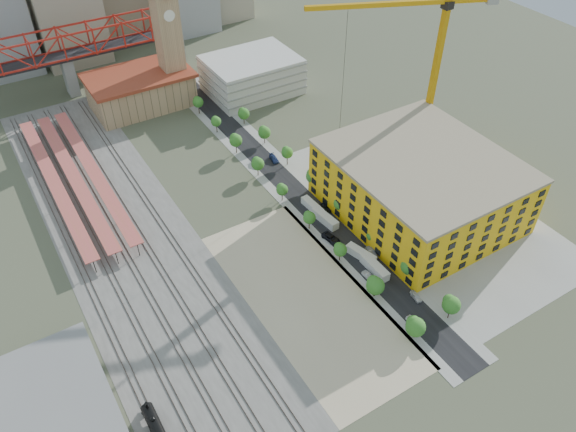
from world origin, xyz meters
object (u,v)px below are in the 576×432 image
site_trailer_a (375,267)px  site_trailer_c (325,219)px  construction_building (420,186)px  site_trailer_b (361,254)px  tower_crane (427,49)px  car_0 (414,323)px  site_trailer_d (312,206)px  clock_tower (167,27)px

site_trailer_a → site_trailer_c: 23.07m
construction_building → site_trailer_b: (-26.00, -7.18, -8.19)m
construction_building → site_trailer_a: bearing=-153.2°
tower_crane → car_0: tower_crane is taller
tower_crane → site_trailer_d: (-44.99, -7.89, -35.57)m
site_trailer_a → site_trailer_c: size_ratio=1.02×
site_trailer_c → site_trailer_b: bearing=-95.7°
site_trailer_a → site_trailer_d: (0.00, 29.80, -0.15)m
site_trailer_c → site_trailer_d: (0.00, 6.73, -0.13)m
clock_tower → tower_crane: 92.54m
construction_building → tower_crane: (18.99, 24.56, 27.34)m
site_trailer_a → clock_tower: bearing=94.1°
clock_tower → site_trailer_b: size_ratio=5.84×
construction_building → site_trailer_c: (-26.00, 9.94, -8.11)m
site_trailer_d → construction_building: bearing=-35.9°
car_0 → site_trailer_b: bearing=83.1°
clock_tower → construction_building: bearing=-71.2°
tower_crane → car_0: size_ratio=12.71×
site_trailer_a → site_trailer_c: (0.00, 23.07, -0.02)m
site_trailer_c → car_0: site_trailer_c is taller
clock_tower → site_trailer_c: 94.46m
site_trailer_b → construction_building: bearing=0.4°
construction_building → site_trailer_b: size_ratio=5.68×
clock_tower → site_trailer_d: clock_tower is taller
site_trailer_d → car_0: size_ratio=1.83×
site_trailer_c → site_trailer_a: bearing=-95.7°
tower_crane → car_0: (-47.99, -56.85, -35.95)m
clock_tower → construction_building: size_ratio=1.03×
site_trailer_a → car_0: size_ratio=2.07×
car_0 → clock_tower: bearing=92.1°
clock_tower → site_trailer_b: bearing=-85.7°
car_0 → tower_crane: bearing=49.7°
clock_tower → tower_crane: tower_crane is taller
site_trailer_a → site_trailer_d: bearing=90.0°
site_trailer_a → car_0: 19.40m
tower_crane → site_trailer_d: size_ratio=6.95×
clock_tower → site_trailer_d: 88.11m
site_trailer_a → site_trailer_c: site_trailer_a is taller
tower_crane → site_trailer_b: 65.53m
site_trailer_c → car_0: (-3.00, -42.23, -0.50)m
construction_building → site_trailer_d: construction_building is taller
site_trailer_b → site_trailer_c: site_trailer_c is taller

